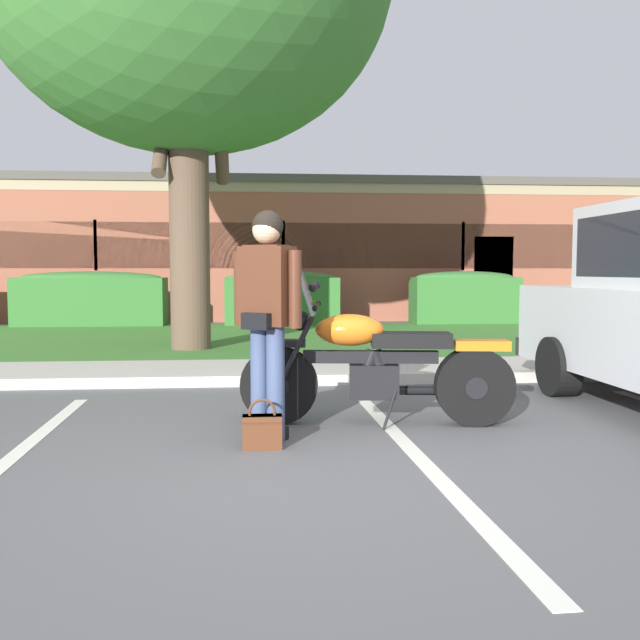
% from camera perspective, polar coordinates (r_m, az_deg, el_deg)
% --- Properties ---
extents(ground_plane, '(140.00, 140.00, 0.00)m').
position_cam_1_polar(ground_plane, '(4.54, -0.48, -12.01)').
color(ground_plane, '#565659').
extents(curb_strip, '(60.00, 0.20, 0.12)m').
position_cam_1_polar(curb_strip, '(7.57, -2.29, -4.99)').
color(curb_strip, '#B7B2A8').
rests_on(curb_strip, ground).
extents(concrete_walk, '(60.00, 1.50, 0.08)m').
position_cam_1_polar(concrete_walk, '(8.41, -2.55, -4.20)').
color(concrete_walk, '#B7B2A8').
rests_on(concrete_walk, ground).
extents(grass_lawn, '(60.00, 6.30, 0.06)m').
position_cam_1_polar(grass_lawn, '(12.28, -3.29, -1.59)').
color(grass_lawn, '#3D752D').
rests_on(grass_lawn, ground).
extents(stall_stripe_0, '(0.27, 4.40, 0.01)m').
position_cam_1_polar(stall_stripe_0, '(5.01, -24.83, -10.80)').
color(stall_stripe_0, silver).
rests_on(stall_stripe_0, ground).
extents(stall_stripe_1, '(0.27, 4.40, 0.01)m').
position_cam_1_polar(stall_stripe_1, '(4.84, 7.97, -10.99)').
color(stall_stripe_1, silver).
rests_on(stall_stripe_1, ground).
extents(motorcycle, '(2.24, 0.82, 1.26)m').
position_cam_1_polar(motorcycle, '(5.61, 5.55, -3.80)').
color(motorcycle, black).
rests_on(motorcycle, ground).
extents(rider_person, '(0.49, 0.41, 1.70)m').
position_cam_1_polar(rider_person, '(5.03, -4.46, 1.04)').
color(rider_person, black).
rests_on(rider_person, ground).
extents(handbag, '(0.28, 0.13, 0.36)m').
position_cam_1_polar(handbag, '(4.91, -4.85, -9.03)').
color(handbag, '#562D19').
rests_on(handbag, ground).
extents(hedge_center_left, '(3.21, 0.90, 1.24)m').
position_cam_1_polar(hedge_center_left, '(15.73, -18.61, 1.74)').
color(hedge_center_left, '#336B2D').
rests_on(hedge_center_left, ground).
extents(hedge_center_right, '(2.52, 0.90, 1.24)m').
position_cam_1_polar(hedge_center_right, '(15.28, -3.19, 1.89)').
color(hedge_center_right, '#336B2D').
rests_on(hedge_center_right, ground).
extents(hedge_right, '(2.41, 0.90, 1.24)m').
position_cam_1_polar(hedge_right, '(15.96, 12.00, 1.90)').
color(hedge_right, '#336B2D').
rests_on(hedge_right, ground).
extents(brick_building, '(26.47, 9.37, 3.58)m').
position_cam_1_polar(brick_building, '(21.25, -3.47, 5.61)').
color(brick_building, '#93513D').
rests_on(brick_building, ground).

